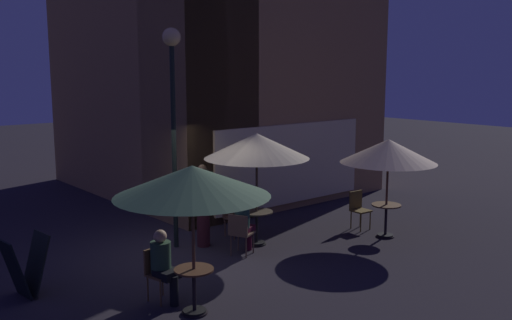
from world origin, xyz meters
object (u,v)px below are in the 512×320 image
cafe_table_0 (257,221)px  cafe_chair_1 (233,213)px  patio_umbrella_2 (192,181)px  cafe_chair_0 (240,231)px  patio_umbrella_0 (257,146)px  patron_standing_2 (203,205)px  street_lamp_near_corner (173,88)px  cafe_chair_2 (358,206)px  cafe_chair_3 (158,269)px  menu_sandwich_board (25,266)px  patron_seated_0 (243,220)px  cafe_table_2 (194,284)px  patio_umbrella_1 (388,151)px  cafe_table_1 (386,215)px  patron_seated_1 (163,262)px

cafe_table_0 → cafe_chair_1: bearing=90.1°
patio_umbrella_2 → cafe_chair_0: bearing=36.9°
patio_umbrella_0 → patron_standing_2: 1.68m
street_lamp_near_corner → cafe_chair_2: size_ratio=5.11×
cafe_chair_3 → menu_sandwich_board: bearing=-143.4°
menu_sandwich_board → patron_seated_0: size_ratio=0.82×
patio_umbrella_0 → cafe_table_2: bearing=-145.6°
cafe_chair_2 → patron_standing_2: (-3.56, 1.24, 0.36)m
cafe_chair_0 → cafe_chair_2: (3.36, -0.25, 0.01)m
patio_umbrella_1 → cafe_chair_3: 5.86m
cafe_table_0 → cafe_table_2: (-2.97, -2.03, -0.04)m
patio_umbrella_2 → patron_standing_2: bearing=52.7°
menu_sandwich_board → cafe_chair_0: bearing=-15.6°
cafe_table_1 → patron_seated_0: bearing=159.9°
cafe_table_2 → patio_umbrella_0: size_ratio=0.30×
patio_umbrella_2 → cafe_chair_0: size_ratio=2.72×
cafe_table_1 → patron_seated_0: patron_seated_0 is taller
cafe_chair_1 → cafe_chair_2: bearing=61.6°
patron_standing_2 → patron_seated_0: bearing=83.0°
street_lamp_near_corner → patio_umbrella_2: (-1.56, -3.00, -1.27)m
menu_sandwich_board → cafe_chair_3: 2.20m
cafe_table_2 → patio_umbrella_2: size_ratio=0.31×
patron_seated_1 → patio_umbrella_0: bearing=103.2°
cafe_table_2 → patron_seated_1: 0.73m
menu_sandwich_board → patron_standing_2: bearing=-1.2°
cafe_table_2 → patio_umbrella_2: 1.60m
cafe_table_1 → cafe_chair_0: cafe_chair_0 is taller
cafe_table_2 → patron_seated_0: patron_seated_0 is taller
patio_umbrella_0 → cafe_chair_0: bearing=-154.6°
cafe_table_2 → cafe_chair_3: size_ratio=0.84×
street_lamp_near_corner → cafe_table_2: street_lamp_near_corner is taller
cafe_chair_2 → patron_standing_2: 3.79m
cafe_table_1 → cafe_chair_3: size_ratio=0.87×
street_lamp_near_corner → menu_sandwich_board: size_ratio=4.47×
patio_umbrella_2 → patron_seated_0: patio_umbrella_2 is taller
patio_umbrella_1 → patio_umbrella_0: bearing=150.8°
street_lamp_near_corner → cafe_chair_0: size_ratio=5.26×
patio_umbrella_0 → patron_seated_1: size_ratio=2.02×
cafe_table_1 → patron_seated_0: (-3.16, 1.15, 0.19)m
menu_sandwich_board → patron_seated_0: bearing=-14.4°
cafe_table_1 → cafe_chair_0: 3.47m
street_lamp_near_corner → cafe_chair_2: (4.04, -1.57, -2.81)m
street_lamp_near_corner → patio_umbrella_0: bearing=-34.7°
cafe_table_0 → patron_seated_0: (-0.59, -0.28, 0.18)m
street_lamp_near_corner → menu_sandwich_board: street_lamp_near_corner is taller
cafe_chair_3 → patron_standing_2: (2.18, 1.84, 0.38)m
cafe_chair_2 → patron_seated_0: size_ratio=0.72×
patio_umbrella_2 → patron_standing_2: patio_umbrella_2 is taller
cafe_table_2 → cafe_chair_3: bearing=100.1°
cafe_chair_1 → patron_seated_1: 3.77m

